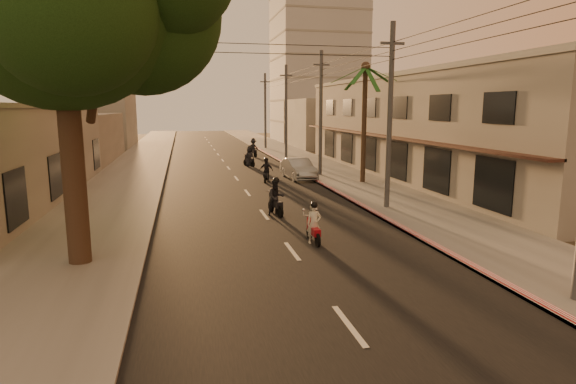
% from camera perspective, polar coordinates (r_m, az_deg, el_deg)
% --- Properties ---
extents(ground, '(160.00, 160.00, 0.00)m').
position_cam_1_polar(ground, '(15.27, 2.18, -9.22)').
color(ground, '#383023').
rests_on(ground, ground).
extents(road, '(10.00, 140.00, 0.02)m').
position_cam_1_polar(road, '(34.51, -6.14, 1.61)').
color(road, black).
rests_on(road, ground).
extents(sidewalk_right, '(5.00, 140.00, 0.12)m').
position_cam_1_polar(sidewalk_right, '(36.07, 5.80, 2.06)').
color(sidewalk_right, slate).
rests_on(sidewalk_right, ground).
extents(sidewalk_left, '(5.00, 140.00, 0.12)m').
position_cam_1_polar(sidewalk_left, '(34.53, -18.61, 1.23)').
color(sidewalk_left, slate).
rests_on(sidewalk_left, ground).
extents(curb_stripe, '(0.20, 60.00, 0.20)m').
position_cam_1_polar(curb_stripe, '(30.64, 4.42, 0.74)').
color(curb_stripe, '#B11219').
rests_on(curb_stripe, ground).
extents(shophouse_row, '(8.80, 34.20, 7.30)m').
position_cam_1_polar(shophouse_row, '(36.50, 16.66, 7.45)').
color(shophouse_row, gray).
rests_on(shophouse_row, ground).
extents(distant_tower, '(12.10, 12.10, 28.00)m').
position_cam_1_polar(distant_tower, '(73.20, 3.50, 17.06)').
color(distant_tower, '#B7B5B2').
rests_on(distant_tower, ground).
extents(palm_tree, '(5.00, 5.00, 8.20)m').
position_cam_1_polar(palm_tree, '(32.20, 9.16, 13.68)').
color(palm_tree, black).
rests_on(palm_tree, ground).
extents(utility_poles, '(1.20, 48.26, 9.00)m').
position_cam_1_polar(utility_poles, '(35.38, 3.93, 12.45)').
color(utility_poles, '#38383A').
rests_on(utility_poles, ground).
extents(filler_right, '(8.00, 14.00, 6.00)m').
position_cam_1_polar(filler_right, '(61.56, 4.39, 8.12)').
color(filler_right, '#A09C90').
rests_on(filler_right, ground).
extents(filler_left_near, '(8.00, 14.00, 4.40)m').
position_cam_1_polar(filler_left_near, '(49.14, -24.60, 5.83)').
color(filler_left_near, '#A09C90').
rests_on(filler_left_near, ground).
extents(filler_left_far, '(8.00, 14.00, 7.00)m').
position_cam_1_polar(filler_left_far, '(66.78, -21.45, 8.04)').
color(filler_left_far, '#A09C90').
rests_on(filler_left_far, ground).
extents(scooter_red, '(0.62, 1.65, 1.61)m').
position_cam_1_polar(scooter_red, '(17.98, 3.07, -3.92)').
color(scooter_red, black).
rests_on(scooter_red, ground).
extents(scooter_mid_a, '(1.04, 1.85, 1.83)m').
position_cam_1_polar(scooter_mid_a, '(22.56, -1.43, -0.71)').
color(scooter_mid_a, black).
rests_on(scooter_mid_a, ground).
extents(scooter_mid_b, '(1.15, 1.67, 1.69)m').
position_cam_1_polar(scooter_mid_b, '(32.63, -2.60, 2.52)').
color(scooter_mid_b, black).
rests_on(scooter_mid_b, ground).
extents(scooter_far_a, '(1.19, 1.72, 1.78)m').
position_cam_1_polar(scooter_far_a, '(41.33, -4.60, 4.14)').
color(scooter_far_a, black).
rests_on(scooter_far_a, ground).
extents(scooter_far_b, '(1.46, 1.93, 1.93)m').
position_cam_1_polar(scooter_far_b, '(49.53, -4.13, 5.21)').
color(scooter_far_b, black).
rests_on(scooter_far_b, ground).
extents(parked_car, '(2.15, 4.66, 1.47)m').
position_cam_1_polar(parked_car, '(33.96, 1.24, 2.76)').
color(parked_car, gray).
rests_on(parked_car, ground).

